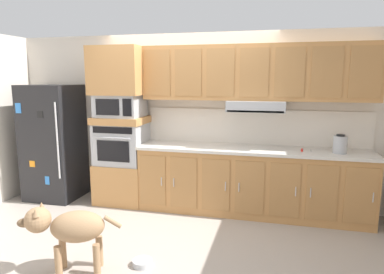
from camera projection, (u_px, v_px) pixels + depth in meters
ground_plane at (170, 228)px, 4.29m from camera, size 9.60×9.60×0.00m
back_kitchen_wall at (191, 119)px, 5.14m from camera, size 6.20×0.12×2.50m
refrigerator at (54, 142)px, 5.28m from camera, size 0.76×0.73×1.76m
oven_base_cabinet at (123, 182)px, 5.18m from camera, size 0.74×0.62×0.60m
built_in_oven at (122, 143)px, 5.08m from camera, size 0.70×0.62×0.60m
appliance_mid_shelf at (121, 120)px, 5.02m from camera, size 0.74×0.62×0.10m
microwave at (121, 106)px, 4.98m from camera, size 0.64×0.54×0.32m
appliance_upper_cabinet at (119, 71)px, 4.90m from camera, size 0.74×0.62×0.68m
lower_cabinet_run at (251, 182)px, 4.70m from camera, size 3.10×0.63×0.88m
countertop_slab at (252, 150)px, 4.63m from camera, size 3.14×0.64×0.04m
backsplash_panel at (254, 127)px, 4.86m from camera, size 3.14×0.02×0.50m
upper_cabinet_with_hood at (255, 75)px, 4.57m from camera, size 3.10×0.48×0.88m
screwdriver at (303, 150)px, 4.43m from camera, size 0.13×0.12×0.03m
electric_kettle at (340, 144)px, 4.30m from camera, size 0.17×0.17×0.24m
dog at (69, 227)px, 3.24m from camera, size 0.93×0.48×0.69m
dog_food_bowl at (142, 263)px, 3.42m from camera, size 0.20×0.20×0.06m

